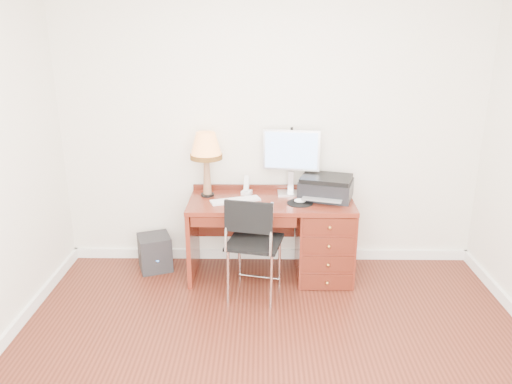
{
  "coord_description": "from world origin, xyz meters",
  "views": [
    {
      "loc": [
        -0.08,
        -2.89,
        2.26
      ],
      "look_at": [
        -0.13,
        1.2,
        0.9
      ],
      "focal_mm": 35.0,
      "sensor_mm": 36.0,
      "label": 1
    }
  ],
  "objects_px": {
    "chair": "(254,238)",
    "equipment_box": "(155,252)",
    "phone": "(247,189)",
    "leg_lamp": "(206,150)",
    "monitor": "(291,154)",
    "printer": "(326,187)",
    "desk": "(305,234)"
  },
  "relations": [
    {
      "from": "leg_lamp",
      "to": "equipment_box",
      "type": "height_order",
      "value": "leg_lamp"
    },
    {
      "from": "monitor",
      "to": "phone",
      "type": "relative_size",
      "value": 3.31
    },
    {
      "from": "desk",
      "to": "leg_lamp",
      "type": "relative_size",
      "value": 2.48
    },
    {
      "from": "desk",
      "to": "monitor",
      "type": "distance_m",
      "value": 0.76
    },
    {
      "from": "desk",
      "to": "leg_lamp",
      "type": "bearing_deg",
      "value": 173.04
    },
    {
      "from": "printer",
      "to": "equipment_box",
      "type": "distance_m",
      "value": 1.77
    },
    {
      "from": "equipment_box",
      "to": "phone",
      "type": "bearing_deg",
      "value": -17.14
    },
    {
      "from": "desk",
      "to": "phone",
      "type": "xyz_separation_m",
      "value": [
        -0.55,
        0.15,
        0.39
      ]
    },
    {
      "from": "desk",
      "to": "printer",
      "type": "height_order",
      "value": "printer"
    },
    {
      "from": "leg_lamp",
      "to": "phone",
      "type": "distance_m",
      "value": 0.53
    },
    {
      "from": "phone",
      "to": "monitor",
      "type": "bearing_deg",
      "value": 25.98
    },
    {
      "from": "desk",
      "to": "printer",
      "type": "xyz_separation_m",
      "value": [
        0.18,
        0.07,
        0.44
      ]
    },
    {
      "from": "printer",
      "to": "chair",
      "type": "bearing_deg",
      "value": -125.17
    },
    {
      "from": "monitor",
      "to": "equipment_box",
      "type": "xyz_separation_m",
      "value": [
        -1.31,
        -0.12,
        -0.96
      ]
    },
    {
      "from": "leg_lamp",
      "to": "phone",
      "type": "bearing_deg",
      "value": 6.58
    },
    {
      "from": "monitor",
      "to": "chair",
      "type": "distance_m",
      "value": 0.93
    },
    {
      "from": "desk",
      "to": "equipment_box",
      "type": "xyz_separation_m",
      "value": [
        -1.44,
        0.1,
        -0.24
      ]
    },
    {
      "from": "printer",
      "to": "equipment_box",
      "type": "bearing_deg",
      "value": -164.4
    },
    {
      "from": "monitor",
      "to": "equipment_box",
      "type": "bearing_deg",
      "value": -166.97
    },
    {
      "from": "desk",
      "to": "chair",
      "type": "bearing_deg",
      "value": -136.46
    },
    {
      "from": "leg_lamp",
      "to": "chair",
      "type": "distance_m",
      "value": 0.95
    },
    {
      "from": "chair",
      "to": "equipment_box",
      "type": "xyz_separation_m",
      "value": [
        -0.98,
        0.54,
        -0.4
      ]
    },
    {
      "from": "leg_lamp",
      "to": "equipment_box",
      "type": "relative_size",
      "value": 1.76
    },
    {
      "from": "phone",
      "to": "chair",
      "type": "height_order",
      "value": "chair"
    },
    {
      "from": "leg_lamp",
      "to": "equipment_box",
      "type": "distance_m",
      "value": 1.15
    },
    {
      "from": "equipment_box",
      "to": "leg_lamp",
      "type": "bearing_deg",
      "value": -19.14
    },
    {
      "from": "desk",
      "to": "leg_lamp",
      "type": "distance_m",
      "value": 1.21
    },
    {
      "from": "monitor",
      "to": "equipment_box",
      "type": "height_order",
      "value": "monitor"
    },
    {
      "from": "desk",
      "to": "leg_lamp",
      "type": "height_order",
      "value": "leg_lamp"
    },
    {
      "from": "phone",
      "to": "leg_lamp",
      "type": "bearing_deg",
      "value": -155.59
    },
    {
      "from": "leg_lamp",
      "to": "chair",
      "type": "bearing_deg",
      "value": -51.2
    },
    {
      "from": "monitor",
      "to": "phone",
      "type": "bearing_deg",
      "value": -163.92
    }
  ]
}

